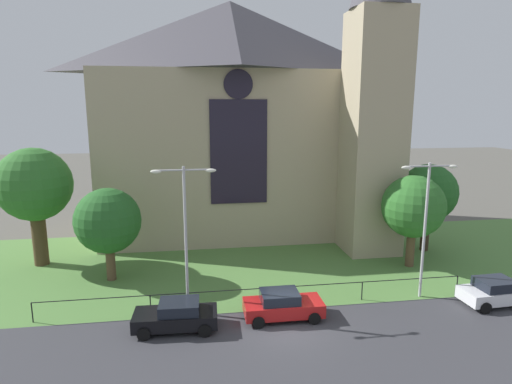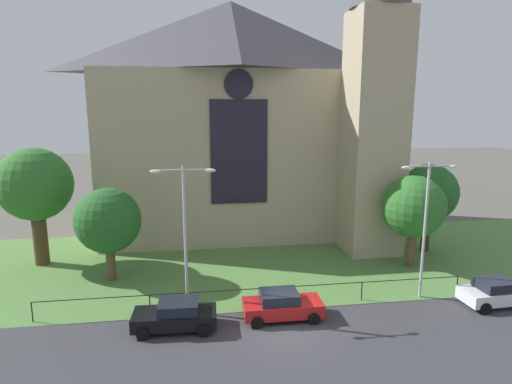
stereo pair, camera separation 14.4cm
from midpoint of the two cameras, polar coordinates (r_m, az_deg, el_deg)
ground at (r=32.15m, az=0.32°, el=-9.02°), size 160.00×160.00×0.00m
road_asphalt at (r=21.48m, az=5.41°, el=-20.00°), size 120.00×8.00×0.01m
grass_verge at (r=30.30m, az=0.89°, el=-10.31°), size 120.00×20.00×0.01m
church_building at (r=38.49m, az=-1.89°, el=9.95°), size 23.20×16.20×26.00m
iron_railing at (r=24.78m, az=0.65°, el=-13.02°), size 24.27×0.07×1.13m
tree_left_far at (r=33.59m, az=-27.19°, el=0.75°), size 5.11×5.11×8.41m
tree_right_far at (r=35.64m, az=22.07°, el=-0.16°), size 4.41×4.41×6.85m
tree_right_near at (r=31.70m, az=20.34°, el=-1.89°), size 4.35×4.35×6.52m
tree_left_near at (r=29.08m, az=-18.93°, el=-3.66°), size 4.20×4.20×6.09m
streetlamp_near at (r=23.01m, az=-9.27°, el=-3.89°), size 3.37×0.26×8.13m
streetlamp_far at (r=26.51m, az=21.79°, el=-2.63°), size 3.37×0.26×8.06m
parked_car_black at (r=22.98m, az=-10.43°, el=-15.83°), size 4.27×2.17×1.51m
parked_car_red at (r=23.71m, az=3.62°, el=-14.76°), size 4.21×2.04×1.51m
parked_car_white at (r=28.69m, az=29.52°, el=-11.51°), size 4.28×2.18×1.51m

